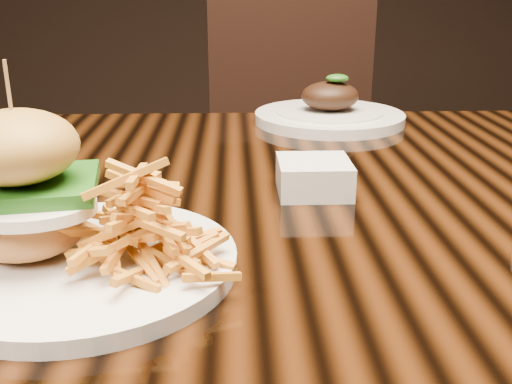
{
  "coord_description": "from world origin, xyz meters",
  "views": [
    {
      "loc": [
        -0.02,
        -0.68,
        0.99
      ],
      "look_at": [
        -0.0,
        -0.17,
        0.81
      ],
      "focal_mm": 42.0,
      "sensor_mm": 36.0,
      "label": 1
    }
  ],
  "objects_px": {
    "dining_table": "(251,248)",
    "chair_far": "(295,155)",
    "far_dish": "(329,113)",
    "burger_plate": "(79,218)"
  },
  "relations": [
    {
      "from": "dining_table",
      "to": "chair_far",
      "type": "relative_size",
      "value": 1.68
    },
    {
      "from": "chair_far",
      "to": "dining_table",
      "type": "bearing_deg",
      "value": -102.4
    },
    {
      "from": "far_dish",
      "to": "chair_far",
      "type": "distance_m",
      "value": 0.58
    },
    {
      "from": "dining_table",
      "to": "far_dish",
      "type": "distance_m",
      "value": 0.4
    },
    {
      "from": "chair_far",
      "to": "burger_plate",
      "type": "bearing_deg",
      "value": -108.26
    },
    {
      "from": "burger_plate",
      "to": "far_dish",
      "type": "xyz_separation_m",
      "value": [
        0.3,
        0.57,
        -0.03
      ]
    },
    {
      "from": "burger_plate",
      "to": "chair_far",
      "type": "height_order",
      "value": "chair_far"
    },
    {
      "from": "dining_table",
      "to": "chair_far",
      "type": "bearing_deg",
      "value": 80.48
    },
    {
      "from": "burger_plate",
      "to": "chair_far",
      "type": "xyz_separation_m",
      "value": [
        0.3,
        1.1,
        -0.26
      ]
    },
    {
      "from": "burger_plate",
      "to": "far_dish",
      "type": "height_order",
      "value": "burger_plate"
    }
  ]
}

